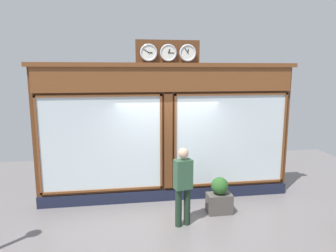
% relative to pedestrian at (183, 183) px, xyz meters
% --- Properties ---
extents(shop_facade, '(6.45, 0.42, 3.95)m').
position_rel_pedestrian_xyz_m(shop_facade, '(0.11, -1.46, 0.80)').
color(shop_facade, '#5B3319').
rests_on(shop_facade, ground_plane).
extents(pedestrian, '(0.40, 0.30, 1.69)m').
position_rel_pedestrian_xyz_m(pedestrian, '(0.00, 0.00, 0.00)').
color(pedestrian, '#1C2F21').
rests_on(pedestrian, ground_plane).
extents(planter_box, '(0.56, 0.36, 0.46)m').
position_rel_pedestrian_xyz_m(planter_box, '(-0.95, -0.45, -0.70)').
color(planter_box, '#4C4742').
rests_on(planter_box, ground_plane).
extents(planter_shrub, '(0.39, 0.39, 0.39)m').
position_rel_pedestrian_xyz_m(planter_shrub, '(-0.95, -0.45, -0.28)').
color(planter_shrub, '#285623').
rests_on(planter_shrub, planter_box).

